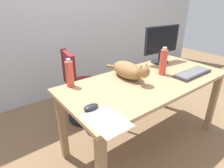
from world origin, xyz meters
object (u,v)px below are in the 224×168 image
at_px(office_chair, 82,92).
at_px(cat, 129,70).
at_px(monitor, 162,43).
at_px(water_bottle, 163,62).
at_px(keyboard, 192,73).
at_px(computer_mouse, 91,107).
at_px(spray_bottle, 70,74).

relative_size(office_chair, cat, 1.45).
distance_m(monitor, water_bottle, 0.39).
distance_m(keyboard, computer_mouse, 1.12).
bearing_deg(water_bottle, spray_bottle, 160.31).
distance_m(keyboard, cat, 0.64).
xyz_separation_m(monitor, cat, (-0.60, -0.13, -0.15)).
bearing_deg(monitor, office_chair, 146.15).
relative_size(cat, water_bottle, 2.28).
xyz_separation_m(keyboard, spray_bottle, (-1.07, 0.49, 0.10)).
height_order(keyboard, computer_mouse, computer_mouse).
relative_size(office_chair, water_bottle, 3.30).
bearing_deg(keyboard, office_chair, 126.78).
height_order(keyboard, cat, cat).
bearing_deg(monitor, keyboard, -96.11).
distance_m(office_chair, spray_bottle, 0.75).
bearing_deg(water_bottle, monitor, 42.86).
height_order(office_chair, spray_bottle, spray_bottle).
distance_m(office_chair, monitor, 1.09).
bearing_deg(keyboard, water_bottle, 139.97).
bearing_deg(spray_bottle, cat, -18.67).
height_order(computer_mouse, water_bottle, water_bottle).
distance_m(water_bottle, spray_bottle, 0.89).
xyz_separation_m(office_chair, monitor, (0.77, -0.51, 0.58)).
height_order(cat, water_bottle, water_bottle).
relative_size(office_chair, computer_mouse, 8.07).
height_order(monitor, keyboard, monitor).
distance_m(computer_mouse, water_bottle, 0.91).
relative_size(monitor, computer_mouse, 4.36).
bearing_deg(spray_bottle, keyboard, -24.74).
distance_m(monitor, cat, 0.63).
height_order(monitor, water_bottle, monitor).
bearing_deg(water_bottle, keyboard, -40.03).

